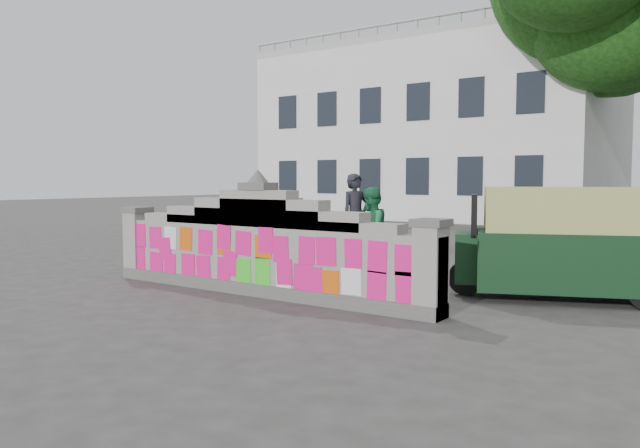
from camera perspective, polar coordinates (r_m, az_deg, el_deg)
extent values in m
plane|color=#383533|center=(10.14, -5.63, -6.42)|extent=(100.00, 100.00, 0.00)
cube|color=#4C4C49|center=(10.13, -5.63, -5.86)|extent=(6.40, 0.42, 0.20)
cube|color=gray|center=(10.05, -5.65, -3.05)|extent=(6.40, 0.32, 1.00)
cube|color=gray|center=(10.00, -5.68, 0.19)|extent=(5.20, 0.32, 0.14)
cube|color=gray|center=(9.99, -5.68, 0.59)|extent=(4.00, 0.32, 0.28)
cube|color=gray|center=(9.99, -5.68, 1.05)|extent=(2.60, 0.32, 0.44)
cube|color=gray|center=(9.99, -5.68, 1.45)|extent=(1.40, 0.32, 0.58)
cube|color=#4C4C49|center=(9.98, -5.70, 3.46)|extent=(0.55, 0.36, 0.12)
cone|color=#4C4C49|center=(9.98, -5.70, 4.38)|extent=(0.36, 0.36, 0.22)
cube|color=gray|center=(12.25, -16.32, -1.83)|extent=(0.36, 0.40, 1.24)
cube|color=#4C4C49|center=(12.20, -16.38, 1.26)|extent=(0.44, 0.44, 0.10)
cube|color=gray|center=(8.38, 10.08, -4.38)|extent=(0.36, 0.40, 1.24)
cube|color=#4C4C49|center=(8.31, 10.13, 0.12)|extent=(0.44, 0.44, 0.10)
cube|color=silver|center=(32.54, 11.06, 7.79)|extent=(16.00, 10.00, 8.00)
imported|color=black|center=(12.38, 3.28, -2.14)|extent=(2.04, 1.36, 1.01)
imported|color=black|center=(12.34, 3.28, -0.52)|extent=(0.62, 0.74, 1.72)
imported|color=#227E49|center=(12.20, 4.66, -0.61)|extent=(0.75, 0.91, 1.70)
cube|color=black|center=(15.32, -5.72, -1.00)|extent=(2.44, 1.86, 0.72)
cube|color=tan|center=(15.27, -5.74, 1.36)|extent=(2.26, 1.76, 0.54)
cube|color=black|center=(14.95, -1.67, -1.10)|extent=(0.65, 0.75, 0.63)
cube|color=black|center=(14.91, -1.68, 0.97)|extent=(0.29, 0.62, 0.54)
cylinder|color=black|center=(14.95, -1.34, -2.14)|extent=(0.46, 0.26, 0.45)
cylinder|color=black|center=(15.20, -9.25, -2.10)|extent=(0.46, 0.26, 0.45)
cylinder|color=black|center=(16.10, -7.79, -1.74)|extent=(0.46, 0.26, 0.45)
cube|color=black|center=(10.33, 21.60, -3.05)|extent=(3.02, 2.35, 0.89)
cube|color=tan|center=(10.27, 21.71, 1.27)|extent=(2.80, 2.22, 0.67)
cube|color=black|center=(10.23, 13.84, -2.96)|extent=(0.81, 0.93, 0.78)
cube|color=black|center=(10.17, 13.90, 0.78)|extent=(0.38, 0.76, 0.67)
cylinder|color=black|center=(10.27, 13.18, -4.80)|extent=(0.57, 0.33, 0.56)
cylinder|color=black|center=(11.16, 26.23, -4.41)|extent=(0.57, 0.33, 0.56)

